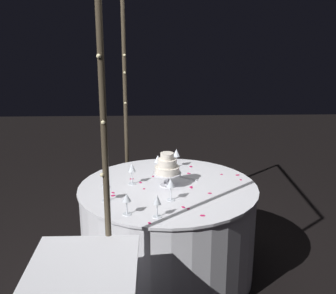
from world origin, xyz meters
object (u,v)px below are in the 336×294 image
(wine_glass_2, at_px, (127,199))
(wine_glass_1, at_px, (157,201))
(decorative_arch, at_px, (117,97))
(main_table, at_px, (168,231))
(wine_glass_3, at_px, (158,160))
(wine_glass_4, at_px, (106,185))
(wine_glass_6, at_px, (176,154))
(cake_knife, at_px, (180,176))
(wine_glass_5, at_px, (171,184))
(tiered_cake, at_px, (167,167))
(wine_glass_0, at_px, (132,168))

(wine_glass_2, bearing_deg, wine_glass_1, -102.83)
(decorative_arch, height_order, main_table, decorative_arch)
(wine_glass_3, relative_size, wine_glass_4, 0.94)
(decorative_arch, relative_size, main_table, 1.66)
(wine_glass_6, xyz_separation_m, cake_knife, (-0.25, -0.01, -0.12))
(wine_glass_1, xyz_separation_m, wine_glass_5, (0.27, -0.10, 0.01))
(decorative_arch, distance_m, tiered_cake, 0.66)
(decorative_arch, distance_m, wine_glass_0, 0.59)
(wine_glass_5, height_order, cake_knife, wine_glass_5)
(wine_glass_3, distance_m, wine_glass_5, 0.58)
(wine_glass_2, relative_size, wine_glass_5, 0.90)
(wine_glass_2, distance_m, wine_glass_6, 1.02)
(tiered_cake, distance_m, wine_glass_0, 0.28)
(decorative_arch, height_order, wine_glass_5, decorative_arch)
(wine_glass_2, height_order, wine_glass_5, wine_glass_5)
(tiered_cake, bearing_deg, decorative_arch, 92.90)
(wine_glass_0, relative_size, wine_glass_4, 1.06)
(decorative_arch, distance_m, wine_glass_5, 0.75)
(tiered_cake, relative_size, wine_glass_0, 1.53)
(wine_glass_1, height_order, wine_glass_6, wine_glass_6)
(wine_glass_2, relative_size, wine_glass_4, 0.90)
(wine_glass_0, bearing_deg, main_table, -103.05)
(wine_glass_5, relative_size, cake_knife, 0.66)
(tiered_cake, relative_size, wine_glass_3, 1.72)
(cake_knife, bearing_deg, wine_glass_4, 130.60)
(cake_knife, bearing_deg, wine_glass_2, 150.77)
(wine_glass_2, distance_m, cake_knife, 0.81)
(main_table, distance_m, wine_glass_4, 0.72)
(wine_glass_4, height_order, wine_glass_6, same)
(tiered_cake, relative_size, wine_glass_6, 1.63)
(tiered_cake, xyz_separation_m, wine_glass_2, (-0.50, 0.28, -0.05))
(main_table, relative_size, wine_glass_1, 8.85)
(wine_glass_6, bearing_deg, decorative_arch, 135.24)
(cake_knife, bearing_deg, tiered_cake, 150.88)
(decorative_arch, xyz_separation_m, wine_glass_0, (0.07, -0.09, -0.58))
(wine_glass_3, bearing_deg, wine_glass_2, 165.11)
(decorative_arch, xyz_separation_m, wine_glass_5, (-0.26, -0.38, -0.58))
(tiered_cake, height_order, wine_glass_4, tiered_cake)
(tiered_cake, bearing_deg, wine_glass_0, 80.34)
(wine_glass_0, distance_m, wine_glass_5, 0.44)
(decorative_arch, distance_m, wine_glass_6, 0.88)
(tiered_cake, bearing_deg, wine_glass_2, 150.72)
(decorative_arch, relative_size, cake_knife, 9.25)
(tiered_cake, height_order, wine_glass_0, tiered_cake)
(tiered_cake, relative_size, wine_glass_4, 1.63)
(main_table, bearing_deg, tiered_cake, 19.37)
(wine_glass_3, height_order, cake_knife, wine_glass_3)
(wine_glass_6, bearing_deg, wine_glass_1, 169.95)
(cake_knife, bearing_deg, wine_glass_6, 3.44)
(wine_glass_0, distance_m, wine_glass_3, 0.33)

